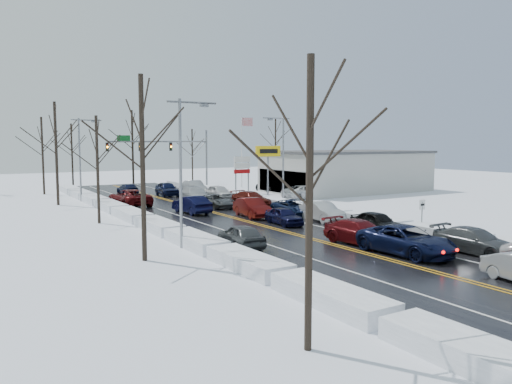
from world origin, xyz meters
TOP-DOWN VIEW (x-y plane):
  - ground at (0.00, 0.00)m, footprint 160.00×160.00m
  - road_surface at (0.00, 2.00)m, footprint 14.00×84.00m
  - snow_bank_left at (-7.60, 2.00)m, footprint 1.80×72.00m
  - snow_bank_right at (7.60, 2.00)m, footprint 1.80×72.00m
  - traffic_signal_mast at (3.45, 27.99)m, footprint 13.28×0.39m
  - tires_plus_sign at (10.50, 15.99)m, footprint 3.20×0.34m
  - used_vehicles_sign at (10.50, 22.00)m, footprint 2.20×0.22m
  - speed_limit_sign at (8.20, -8.00)m, footprint 0.55×0.09m
  - flagpole at (15.17, 30.00)m, footprint 1.87×1.20m
  - dealership_building at (23.98, 18.00)m, footprint 20.40×12.40m
  - streetlight_ne at (8.30, 10.00)m, footprint 3.20×0.25m
  - streetlight_sw at (-8.30, -4.00)m, footprint 3.20×0.25m
  - streetlight_nw at (-8.30, 24.00)m, footprint 3.20×0.25m
  - tree_left_a at (-11.00, -20.00)m, footprint 3.60×3.60m
  - tree_left_b at (-11.50, -6.00)m, footprint 4.00×4.00m
  - tree_left_c at (-10.50, 8.00)m, footprint 3.40×3.40m
  - tree_left_d at (-11.20, 22.00)m, footprint 4.20×4.20m
  - tree_left_e at (-10.80, 34.00)m, footprint 3.80×3.80m
  - tree_far_b at (-6.00, 41.00)m, footprint 3.60×3.60m
  - tree_far_c at (2.00, 39.00)m, footprint 4.40×4.40m
  - tree_far_d at (12.00, 40.50)m, footprint 3.40×3.40m
  - tree_far_e at (28.00, 41.00)m, footprint 4.20×4.20m
  - queued_car_2 at (1.83, -12.34)m, footprint 2.98×6.05m
  - queued_car_3 at (1.60, -8.81)m, footprint 2.70×5.43m
  - queued_car_4 at (1.71, -0.11)m, footprint 1.91×4.12m
  - queued_car_5 at (1.67, 4.69)m, footprint 2.25×5.04m
  - queued_car_6 at (1.78, 11.76)m, footprint 2.48×4.89m
  - queued_car_7 at (1.84, 17.00)m, footprint 2.85×5.81m
  - queued_car_8 at (1.63, 24.71)m, footprint 2.29×4.99m
  - queued_car_11 at (5.44, -14.21)m, footprint 2.27×5.15m
  - queued_car_12 at (5.37, -6.47)m, footprint 1.91×4.50m
  - queued_car_13 at (5.35, -0.28)m, footprint 2.20×4.95m
  - queued_car_14 at (5.29, 3.77)m, footprint 2.66×5.02m
  - queued_car_15 at (5.38, 11.08)m, footprint 2.70×5.25m
  - queued_car_16 at (5.34, 18.22)m, footprint 1.96×4.70m
  - queued_car_17 at (5.07, 24.40)m, footprint 2.33×5.34m
  - oncoming_car_0 at (-1.91, 9.43)m, footprint 2.02×4.95m
  - oncoming_car_1 at (-5.13, 17.49)m, footprint 3.31×6.32m
  - oncoming_car_2 at (-1.94, 28.70)m, footprint 1.97×4.61m
  - oncoming_car_3 at (-5.34, -5.75)m, footprint 2.12×4.45m
  - parked_car_0 at (13.94, 13.46)m, footprint 5.77×2.99m
  - parked_car_1 at (16.88, 14.86)m, footprint 2.59×5.82m
  - parked_car_2 at (14.92, 22.80)m, footprint 2.08×4.68m

SIDE VIEW (x-z plane):
  - ground at x=0.00m, z-range 0.00..0.00m
  - snow_bank_left at x=-7.60m, z-range -0.37..0.37m
  - snow_bank_right at x=7.60m, z-range -0.37..0.37m
  - queued_car_2 at x=1.83m, z-range -0.83..0.83m
  - queued_car_3 at x=1.60m, z-range -0.76..0.76m
  - queued_car_4 at x=1.71m, z-range -0.68..0.68m
  - queued_car_5 at x=1.67m, z-range -0.80..0.80m
  - queued_car_6 at x=1.78m, z-range -0.66..0.66m
  - queued_car_7 at x=1.84m, z-range -0.81..0.81m
  - queued_car_8 at x=1.63m, z-range -0.83..0.83m
  - queued_car_11 at x=5.44m, z-range -0.73..0.73m
  - queued_car_12 at x=5.37m, z-range -0.76..0.76m
  - queued_car_13 at x=5.35m, z-range -0.79..0.79m
  - queued_car_14 at x=5.29m, z-range -0.67..0.67m
  - queued_car_15 at x=5.38m, z-range -0.73..0.73m
  - queued_car_16 at x=5.34m, z-range -0.80..0.80m
  - queued_car_17 at x=5.07m, z-range -0.85..0.85m
  - oncoming_car_0 at x=-1.91m, z-range -0.80..0.80m
  - oncoming_car_1 at x=-5.13m, z-range -0.85..0.85m
  - oncoming_car_2 at x=-1.94m, z-range -0.66..0.66m
  - oncoming_car_3 at x=-5.34m, z-range -0.73..0.73m
  - parked_car_0 at x=13.94m, z-range -0.78..0.78m
  - parked_car_1 at x=16.88m, z-range -0.83..0.83m
  - parked_car_2 at x=14.92m, z-range -0.78..0.78m
  - road_surface at x=0.00m, z-range 0.00..0.01m
  - speed_limit_sign at x=8.20m, z-range 0.46..2.81m
  - dealership_building at x=23.98m, z-range 0.01..5.31m
  - used_vehicles_sign at x=10.50m, z-range 0.99..5.64m
  - tires_plus_sign at x=10.50m, z-range 1.99..7.99m
  - streetlight_ne at x=8.30m, z-range 0.81..9.81m
  - streetlight_sw at x=-8.30m, z-range 0.81..9.81m
  - streetlight_nw at x=-8.30m, z-range 0.81..9.81m
  - traffic_signal_mast at x=3.45m, z-range 1.48..9.48m
  - flagpole at x=15.17m, z-range 0.93..10.93m
  - tree_left_c at x=-10.50m, z-range 1.69..10.19m
  - tree_far_d at x=12.00m, z-range 1.69..10.19m
  - tree_left_a at x=-11.00m, z-range 1.79..10.79m
  - tree_far_b at x=-6.00m, z-range 1.79..10.79m
  - tree_left_e at x=-10.80m, z-range 1.89..11.39m
  - tree_left_b at x=-11.50m, z-range 1.99..11.99m
  - tree_left_d at x=-11.20m, z-range 2.08..12.58m
  - tree_far_e at x=28.00m, z-range 2.08..12.58m
  - tree_far_c at x=2.00m, z-range 2.18..13.18m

